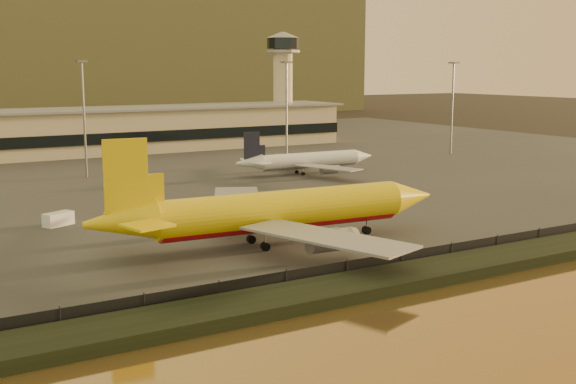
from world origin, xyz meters
name	(u,v)px	position (x,y,z in m)	size (l,w,h in m)	color
ground	(327,250)	(0.00, 0.00, 0.00)	(900.00, 900.00, 0.00)	black
embankment	(410,276)	(0.00, -17.00, 0.70)	(320.00, 7.00, 1.40)	black
tarmac	(111,167)	(0.00, 95.00, 0.10)	(320.00, 220.00, 0.20)	#2D2D2D
perimeter_fence	(388,263)	(0.00, -13.00, 1.30)	(300.00, 0.05, 2.20)	black
terminal_building	(23,135)	(-14.52, 125.55, 6.25)	(202.00, 25.00, 12.60)	#C7B38A
control_tower	(283,75)	(70.00, 131.00, 21.66)	(11.20, 11.20, 35.50)	#C7B38A
apron_light_masts	(199,105)	(15.00, 75.00, 15.70)	(152.20, 12.20, 25.40)	slate
dhl_cargo_jet	(276,212)	(-4.68, 5.36, 4.80)	(51.60, 50.43, 15.41)	yellow
white_narrowbody_jet	(307,161)	(34.60, 59.73, 3.22)	(35.20, 34.36, 10.12)	white
gse_vehicle_yellow	(334,200)	(18.51, 25.36, 1.05)	(3.77, 1.70, 1.70)	yellow
gse_vehicle_white	(58,219)	(-27.29, 32.96, 1.22)	(4.55, 2.05, 2.05)	white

